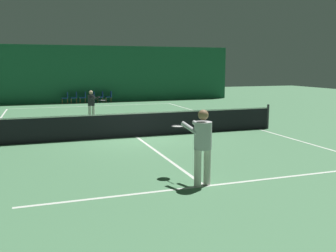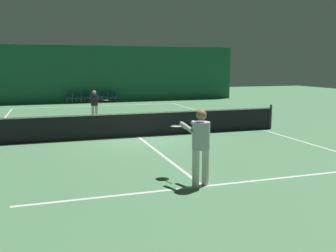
{
  "view_description": "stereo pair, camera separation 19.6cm",
  "coord_description": "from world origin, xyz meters",
  "px_view_note": "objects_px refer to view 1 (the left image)",
  "views": [
    {
      "loc": [
        -3.51,
        -13.96,
        2.75
      ],
      "look_at": [
        -0.01,
        -3.83,
        1.01
      ],
      "focal_mm": 40.0,
      "sensor_mm": 36.0,
      "label": 1
    },
    {
      "loc": [
        -3.33,
        -14.02,
        2.75
      ],
      "look_at": [
        -0.01,
        -3.83,
        1.01
      ],
      "focal_mm": 40.0,
      "sensor_mm": 36.0,
      "label": 2
    }
  ],
  "objects_px": {
    "player_far": "(92,103)",
    "courtside_chair_3": "(92,96)",
    "tennis_net": "(136,124)",
    "player_near": "(202,142)",
    "courtside_chair_1": "(75,97)",
    "courtside_chair_2": "(84,97)",
    "courtside_chair_0": "(66,97)",
    "courtside_chair_5": "(109,96)",
    "courtside_chair_4": "(101,96)"
  },
  "relations": [
    {
      "from": "player_far",
      "to": "courtside_chair_3",
      "type": "distance_m",
      "value": 9.08
    },
    {
      "from": "tennis_net",
      "to": "player_near",
      "type": "relative_size",
      "value": 6.78
    },
    {
      "from": "courtside_chair_1",
      "to": "player_far",
      "type": "bearing_deg",
      "value": 0.26
    },
    {
      "from": "courtside_chair_2",
      "to": "courtside_chair_1",
      "type": "bearing_deg",
      "value": -90.0
    },
    {
      "from": "courtside_chair_0",
      "to": "courtside_chair_5",
      "type": "distance_m",
      "value": 3.19
    },
    {
      "from": "player_far",
      "to": "courtside_chair_0",
      "type": "bearing_deg",
      "value": 154.27
    },
    {
      "from": "courtside_chair_0",
      "to": "courtside_chair_1",
      "type": "relative_size",
      "value": 1.0
    },
    {
      "from": "courtside_chair_4",
      "to": "courtside_chair_2",
      "type": "bearing_deg",
      "value": -90.0
    },
    {
      "from": "player_near",
      "to": "player_far",
      "type": "relative_size",
      "value": 1.18
    },
    {
      "from": "player_far",
      "to": "courtside_chair_5",
      "type": "bearing_deg",
      "value": 134.36
    },
    {
      "from": "player_near",
      "to": "courtside_chair_3",
      "type": "xyz_separation_m",
      "value": [
        0.28,
        20.46,
        -0.55
      ]
    },
    {
      "from": "player_near",
      "to": "player_far",
      "type": "bearing_deg",
      "value": -9.07
    },
    {
      "from": "player_far",
      "to": "courtside_chair_1",
      "type": "relative_size",
      "value": 1.79
    },
    {
      "from": "courtside_chair_0",
      "to": "courtside_chair_3",
      "type": "xyz_separation_m",
      "value": [
        1.91,
        0.0,
        0.0
      ]
    },
    {
      "from": "tennis_net",
      "to": "courtside_chair_5",
      "type": "xyz_separation_m",
      "value": [
        1.51,
        14.18,
        -0.03
      ]
    },
    {
      "from": "player_far",
      "to": "courtside_chair_3",
      "type": "height_order",
      "value": "player_far"
    },
    {
      "from": "courtside_chair_5",
      "to": "courtside_chair_1",
      "type": "bearing_deg",
      "value": -90.0
    },
    {
      "from": "player_near",
      "to": "courtside_chair_3",
      "type": "relative_size",
      "value": 2.11
    },
    {
      "from": "courtside_chair_1",
      "to": "courtside_chair_3",
      "type": "distance_m",
      "value": 1.27
    },
    {
      "from": "courtside_chair_2",
      "to": "courtside_chair_5",
      "type": "xyz_separation_m",
      "value": [
        1.91,
        0.0,
        0.0
      ]
    },
    {
      "from": "courtside_chair_0",
      "to": "courtside_chair_5",
      "type": "xyz_separation_m",
      "value": [
        3.19,
        0.0,
        0.0
      ]
    },
    {
      "from": "courtside_chair_1",
      "to": "courtside_chair_3",
      "type": "xyz_separation_m",
      "value": [
        1.27,
        0.0,
        0.0
      ]
    },
    {
      "from": "player_near",
      "to": "courtside_chair_5",
      "type": "xyz_separation_m",
      "value": [
        1.56,
        20.46,
        -0.55
      ]
    },
    {
      "from": "courtside_chair_5",
      "to": "courtside_chair_2",
      "type": "bearing_deg",
      "value": -90.0
    },
    {
      "from": "player_near",
      "to": "courtside_chair_5",
      "type": "relative_size",
      "value": 2.11
    },
    {
      "from": "tennis_net",
      "to": "courtside_chair_5",
      "type": "distance_m",
      "value": 14.26
    },
    {
      "from": "player_far",
      "to": "courtside_chair_0",
      "type": "height_order",
      "value": "player_far"
    },
    {
      "from": "courtside_chair_1",
      "to": "courtside_chair_4",
      "type": "xyz_separation_m",
      "value": [
        1.91,
        0.0,
        0.0
      ]
    },
    {
      "from": "player_far",
      "to": "courtside_chair_2",
      "type": "distance_m",
      "value": 9.02
    },
    {
      "from": "courtside_chair_1",
      "to": "courtside_chair_5",
      "type": "xyz_separation_m",
      "value": [
        2.55,
        0.0,
        0.0
      ]
    },
    {
      "from": "player_far",
      "to": "courtside_chair_4",
      "type": "height_order",
      "value": "player_far"
    },
    {
      "from": "tennis_net",
      "to": "courtside_chair_3",
      "type": "relative_size",
      "value": 14.29
    },
    {
      "from": "player_far",
      "to": "courtside_chair_0",
      "type": "distance_m",
      "value": 9.02
    },
    {
      "from": "courtside_chair_2",
      "to": "player_far",
      "type": "bearing_deg",
      "value": -3.8
    },
    {
      "from": "player_far",
      "to": "courtside_chair_5",
      "type": "relative_size",
      "value": 1.79
    },
    {
      "from": "courtside_chair_1",
      "to": "courtside_chair_3",
      "type": "height_order",
      "value": "same"
    },
    {
      "from": "courtside_chair_1",
      "to": "courtside_chair_5",
      "type": "bearing_deg",
      "value": 90.0
    },
    {
      "from": "courtside_chair_0",
      "to": "courtside_chair_5",
      "type": "bearing_deg",
      "value": 90.0
    },
    {
      "from": "courtside_chair_3",
      "to": "courtside_chair_5",
      "type": "relative_size",
      "value": 1.0
    },
    {
      "from": "courtside_chair_5",
      "to": "player_near",
      "type": "bearing_deg",
      "value": -4.35
    },
    {
      "from": "tennis_net",
      "to": "courtside_chair_1",
      "type": "height_order",
      "value": "tennis_net"
    },
    {
      "from": "tennis_net",
      "to": "courtside_chair_4",
      "type": "bearing_deg",
      "value": 86.48
    },
    {
      "from": "player_far",
      "to": "courtside_chair_1",
      "type": "distance_m",
      "value": 9.0
    },
    {
      "from": "courtside_chair_4",
      "to": "courtside_chair_5",
      "type": "relative_size",
      "value": 1.0
    },
    {
      "from": "player_near",
      "to": "courtside_chair_1",
      "type": "relative_size",
      "value": 2.11
    },
    {
      "from": "player_near",
      "to": "courtside_chair_0",
      "type": "relative_size",
      "value": 2.11
    },
    {
      "from": "courtside_chair_0",
      "to": "courtside_chair_3",
      "type": "height_order",
      "value": "same"
    },
    {
      "from": "player_near",
      "to": "courtside_chair_2",
      "type": "xyz_separation_m",
      "value": [
        -0.35,
        20.46,
        -0.55
      ]
    },
    {
      "from": "player_far",
      "to": "player_near",
      "type": "bearing_deg",
      "value": -25.31
    },
    {
      "from": "courtside_chair_0",
      "to": "tennis_net",
      "type": "bearing_deg",
      "value": 6.74
    }
  ]
}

